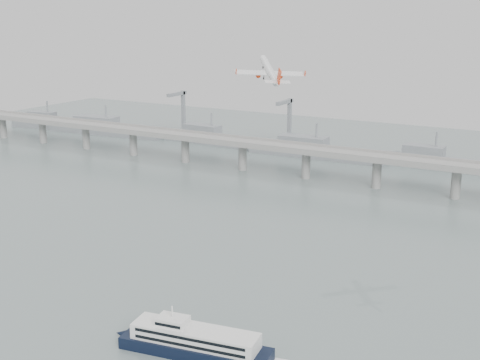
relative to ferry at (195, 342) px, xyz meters
The scene contains 5 objects.
ground 47.36m from the ferry, 134.41° to the left, with size 900.00×900.00×0.00m, color slate.
bridge 236.54m from the ferry, 98.31° to the left, with size 800.00×22.00×23.90m.
distant_fleet 353.19m from the ferry, 122.23° to the left, with size 453.00×60.90×40.00m.
ferry is the anchor object (origin of this frame).
airliner 139.32m from the ferry, 104.77° to the left, with size 28.72×30.36×14.98m.
Camera 1 is at (141.45, -194.78, 111.68)m, focal length 48.00 mm.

